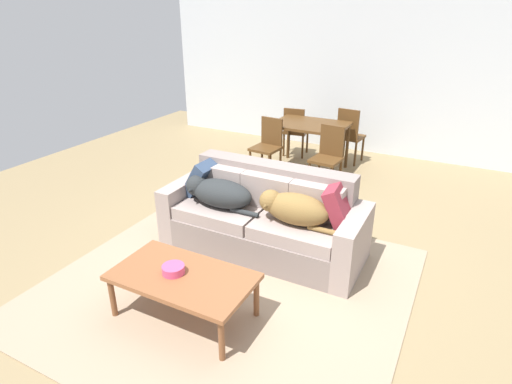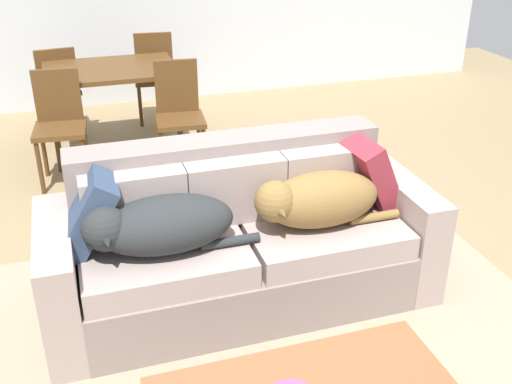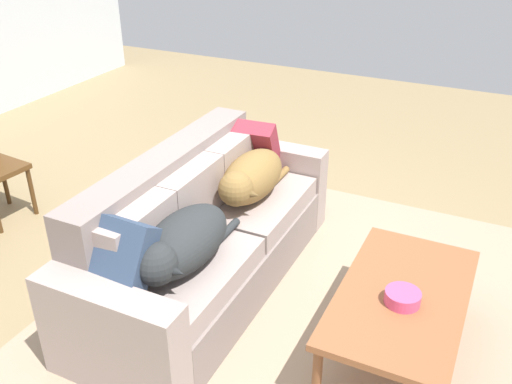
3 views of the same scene
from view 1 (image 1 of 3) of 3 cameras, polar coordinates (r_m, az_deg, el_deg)
ground_plane at (r=4.62m, az=2.65°, el=-8.49°), size 10.00×10.00×0.00m
back_partition at (r=7.80m, az=15.80°, el=14.87°), size 8.00×0.12×2.70m
area_rug at (r=4.17m, az=-3.92°, el=-12.48°), size 3.27×3.08×0.01m
couch at (r=4.57m, az=1.12°, el=-3.67°), size 2.17×0.85×0.91m
dog_on_left_cushion at (r=4.53m, az=-5.18°, el=-0.05°), size 0.90×0.37×0.30m
dog_on_right_cushion at (r=4.17m, az=4.99°, el=-2.17°), size 0.83×0.35×0.31m
throw_pillow_by_left_arm at (r=4.85m, az=-7.10°, el=2.05°), size 0.36×0.45×0.44m
throw_pillow_by_right_arm at (r=4.21m, az=11.27°, el=-1.80°), size 0.33×0.45×0.44m
coffee_table at (r=3.65m, az=-9.83°, el=-11.50°), size 1.19×0.66×0.43m
bowl_on_coffee_table at (r=3.64m, az=-11.08°, el=-10.20°), size 0.19×0.19×0.07m
dining_table at (r=6.78m, az=7.31°, el=8.48°), size 1.14×0.83×0.76m
dining_chair_near_left at (r=6.52m, az=1.62°, el=6.46°), size 0.44×0.44×0.90m
dining_chair_near_right at (r=6.19m, az=9.70°, el=5.03°), size 0.44×0.44×0.90m
dining_chair_far_left at (r=7.47m, az=5.30°, el=8.44°), size 0.45×0.45×0.86m
dining_chair_far_right at (r=7.25m, az=12.48°, el=7.71°), size 0.44×0.44×0.93m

